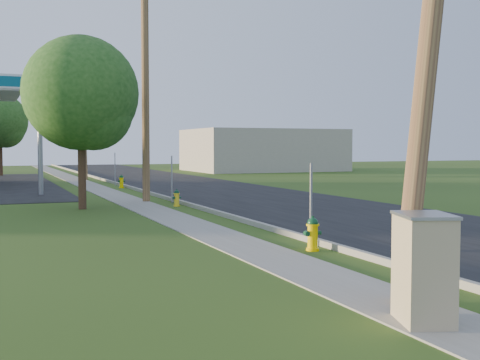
{
  "coord_description": "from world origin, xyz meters",
  "views": [
    {
      "loc": [
        -6.87,
        -8.35,
        2.41
      ],
      "look_at": [
        0.0,
        8.0,
        1.4
      ],
      "focal_mm": 45.0,
      "sensor_mm": 36.0,
      "label": 1
    }
  ],
  "objects_px": {
    "tree_lot": "(1,123)",
    "utility_pole_far": "(83,112)",
    "utility_pole_mid": "(145,86)",
    "tree_verge": "(84,98)",
    "hydrant_far": "(121,181)",
    "utility_cabinet": "(424,269)",
    "hydrant_mid": "(177,198)",
    "price_pylon": "(39,84)",
    "hydrant_near": "(313,234)"
  },
  "relations": [
    {
      "from": "tree_lot",
      "to": "utility_pole_far",
      "type": "bearing_deg",
      "value": -59.15
    },
    {
      "from": "utility_pole_mid",
      "to": "tree_verge",
      "type": "distance_m",
      "value": 3.62
    },
    {
      "from": "utility_pole_mid",
      "to": "hydrant_far",
      "type": "relative_size",
      "value": 12.67
    },
    {
      "from": "tree_lot",
      "to": "utility_cabinet",
      "type": "height_order",
      "value": "tree_lot"
    },
    {
      "from": "hydrant_mid",
      "to": "utility_cabinet",
      "type": "bearing_deg",
      "value": -95.34
    },
    {
      "from": "utility_pole_mid",
      "to": "utility_pole_far",
      "type": "relative_size",
      "value": 1.03
    },
    {
      "from": "price_pylon",
      "to": "tree_verge",
      "type": "bearing_deg",
      "value": -82.33
    },
    {
      "from": "utility_cabinet",
      "to": "tree_lot",
      "type": "bearing_deg",
      "value": 95.37
    },
    {
      "from": "tree_verge",
      "to": "hydrant_far",
      "type": "xyz_separation_m",
      "value": [
        3.63,
        10.93,
        -3.85
      ]
    },
    {
      "from": "hydrant_near",
      "to": "utility_cabinet",
      "type": "height_order",
      "value": "utility_cabinet"
    },
    {
      "from": "hydrant_far",
      "to": "utility_cabinet",
      "type": "distance_m",
      "value": 27.87
    },
    {
      "from": "price_pylon",
      "to": "hydrant_near",
      "type": "height_order",
      "value": "price_pylon"
    },
    {
      "from": "price_pylon",
      "to": "hydrant_far",
      "type": "distance_m",
      "value": 7.64
    },
    {
      "from": "utility_pole_far",
      "to": "hydrant_mid",
      "type": "height_order",
      "value": "utility_pole_far"
    },
    {
      "from": "tree_verge",
      "to": "utility_cabinet",
      "type": "relative_size",
      "value": 4.36
    },
    {
      "from": "utility_pole_mid",
      "to": "hydrant_far",
      "type": "xyz_separation_m",
      "value": [
        0.75,
        8.85,
        -4.58
      ]
    },
    {
      "from": "hydrant_near",
      "to": "hydrant_far",
      "type": "relative_size",
      "value": 1.04
    },
    {
      "from": "utility_pole_far",
      "to": "tree_lot",
      "type": "distance_m",
      "value": 10.18
    },
    {
      "from": "tree_lot",
      "to": "hydrant_near",
      "type": "bearing_deg",
      "value": -81.81
    },
    {
      "from": "tree_lot",
      "to": "utility_cabinet",
      "type": "xyz_separation_m",
      "value": [
        4.3,
        -45.68,
        -3.5
      ]
    },
    {
      "from": "utility_pole_far",
      "to": "utility_cabinet",
      "type": "distance_m",
      "value": 37.19
    },
    {
      "from": "utility_pole_mid",
      "to": "price_pylon",
      "type": "height_order",
      "value": "utility_pole_mid"
    },
    {
      "from": "utility_pole_mid",
      "to": "hydrant_mid",
      "type": "relative_size",
      "value": 14.22
    },
    {
      "from": "tree_lot",
      "to": "hydrant_far",
      "type": "relative_size",
      "value": 8.55
    },
    {
      "from": "tree_verge",
      "to": "tree_lot",
      "type": "height_order",
      "value": "tree_lot"
    },
    {
      "from": "utility_pole_far",
      "to": "hydrant_mid",
      "type": "bearing_deg",
      "value": -88.21
    },
    {
      "from": "utility_pole_far",
      "to": "tree_verge",
      "type": "height_order",
      "value": "utility_pole_far"
    },
    {
      "from": "tree_verge",
      "to": "hydrant_mid",
      "type": "distance_m",
      "value": 5.25
    },
    {
      "from": "tree_verge",
      "to": "hydrant_mid",
      "type": "xyz_separation_m",
      "value": [
        3.52,
        -0.33,
        -3.89
      ]
    },
    {
      "from": "tree_lot",
      "to": "hydrant_far",
      "type": "bearing_deg",
      "value": -71.56
    },
    {
      "from": "utility_pole_far",
      "to": "tree_lot",
      "type": "xyz_separation_m",
      "value": [
        -5.21,
        8.72,
        -0.55
      ]
    },
    {
      "from": "tree_lot",
      "to": "hydrant_mid",
      "type": "xyz_separation_m",
      "value": [
        5.85,
        -29.12,
        -3.92
      ]
    },
    {
      "from": "utility_pole_mid",
      "to": "hydrant_near",
      "type": "bearing_deg",
      "value": -87.58
    },
    {
      "from": "tree_verge",
      "to": "tree_lot",
      "type": "bearing_deg",
      "value": 94.63
    },
    {
      "from": "tree_lot",
      "to": "hydrant_mid",
      "type": "relative_size",
      "value": 9.59
    },
    {
      "from": "utility_pole_mid",
      "to": "utility_pole_far",
      "type": "height_order",
      "value": "utility_pole_mid"
    },
    {
      "from": "utility_pole_mid",
      "to": "utility_cabinet",
      "type": "bearing_deg",
      "value": -92.75
    },
    {
      "from": "utility_pole_far",
      "to": "hydrant_mid",
      "type": "distance_m",
      "value": 20.89
    },
    {
      "from": "tree_lot",
      "to": "hydrant_far",
      "type": "xyz_separation_m",
      "value": [
        5.96,
        -17.87,
        -3.88
      ]
    },
    {
      "from": "tree_verge",
      "to": "hydrant_far",
      "type": "bearing_deg",
      "value": 71.64
    },
    {
      "from": "hydrant_near",
      "to": "hydrant_mid",
      "type": "distance_m",
      "value": 10.99
    },
    {
      "from": "hydrant_near",
      "to": "tree_lot",
      "type": "bearing_deg",
      "value": 98.19
    },
    {
      "from": "hydrant_near",
      "to": "hydrant_mid",
      "type": "xyz_separation_m",
      "value": [
        0.07,
        10.99,
        -0.06
      ]
    },
    {
      "from": "utility_pole_mid",
      "to": "utility_pole_far",
      "type": "bearing_deg",
      "value": 90.0
    },
    {
      "from": "hydrant_near",
      "to": "utility_cabinet",
      "type": "distance_m",
      "value": 5.77
    },
    {
      "from": "hydrant_mid",
      "to": "hydrant_far",
      "type": "relative_size",
      "value": 0.89
    },
    {
      "from": "tree_lot",
      "to": "utility_cabinet",
      "type": "distance_m",
      "value": 46.02
    },
    {
      "from": "tree_verge",
      "to": "utility_cabinet",
      "type": "bearing_deg",
      "value": -83.35
    },
    {
      "from": "price_pylon",
      "to": "utility_pole_mid",
      "type": "bearing_deg",
      "value": -54.66
    },
    {
      "from": "utility_pole_mid",
      "to": "tree_lot",
      "type": "distance_m",
      "value": 27.24
    }
  ]
}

